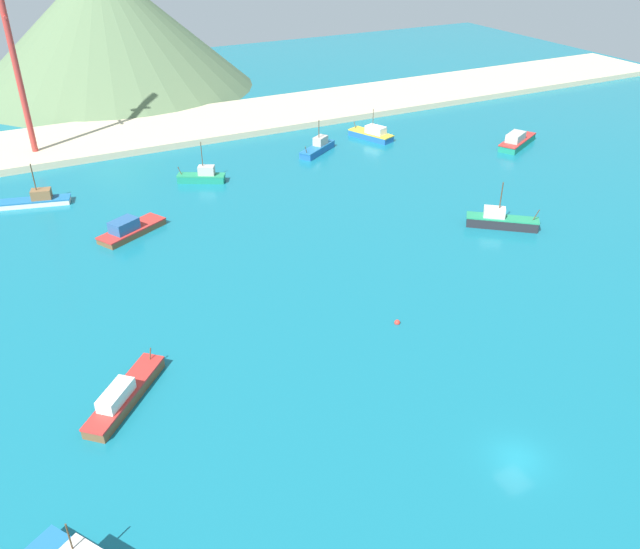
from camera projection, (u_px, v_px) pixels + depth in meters
The scene contains 13 objects.
ground at pixel (339, 289), 75.70m from camera, with size 260.00×280.00×0.50m.
fishing_boat_0 at pixel (130, 229), 86.85m from camera, with size 9.93×7.35×2.50m.
fishing_boat_4 at pixel (202, 176), 103.02m from camera, with size 7.52×5.38×6.59m.
fishing_boat_5 at pixel (517, 141), 117.72m from camera, with size 10.85×7.68×2.73m.
fishing_boat_7 at pixel (501, 220), 88.86m from camera, with size 8.84×7.78×6.52m.
fishing_boat_10 at pixel (372, 134), 121.35m from camera, with size 5.85×9.15×5.70m.
fishing_boat_11 at pixel (36, 200), 95.45m from camera, with size 10.58×4.92×6.29m.
fishing_boat_12 at pixel (318, 148), 114.94m from camera, with size 8.69×6.78×5.73m.
fishing_boat_15 at pixel (124, 395), 57.99m from camera, with size 9.02×9.52×2.28m.
buoy_1 at pixel (397, 322), 69.13m from camera, with size 0.63×0.63×0.63m.
beach_strip at pixel (175, 127), 125.95m from camera, with size 247.00×21.56×1.20m, color #C6B793.
hill_central at pixel (106, 25), 147.41m from camera, with size 64.78×64.78×28.00m.
radio_tower at pixel (11, 44), 103.56m from camera, with size 3.73×2.98×37.26m.
Camera 1 is at (-31.59, -26.38, 39.28)m, focal length 36.55 mm.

